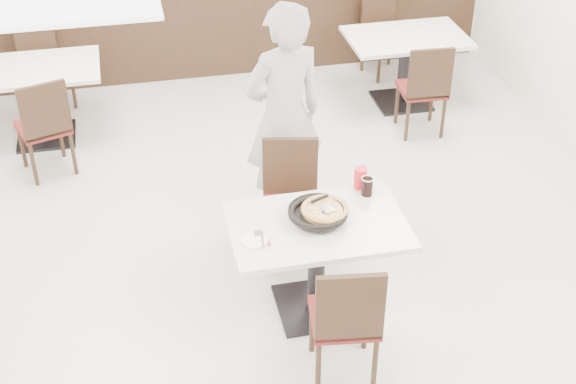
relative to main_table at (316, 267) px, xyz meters
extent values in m
plane|color=#ABABA6|center=(-0.07, 0.52, -0.38)|extent=(7.00, 7.00, 0.00)
cube|color=black|center=(-0.07, 4.00, 0.18)|extent=(5.90, 0.03, 1.10)
cube|color=white|center=(-1.57, -0.98, 2.40)|extent=(1.20, 0.60, 0.02)
cylinder|color=black|center=(0.03, 0.04, 0.39)|extent=(0.14, 0.14, 0.04)
cylinder|color=black|center=(0.01, 0.04, 0.42)|extent=(0.39, 0.39, 0.01)
cylinder|color=tan|center=(0.06, 0.05, 0.44)|extent=(0.33, 0.33, 0.02)
cube|color=silver|center=(0.07, 0.04, 0.47)|extent=(0.10, 0.11, 0.00)
cube|color=white|center=(-0.45, -0.10, 0.38)|extent=(0.18, 0.18, 0.00)
cylinder|color=white|center=(-0.45, -0.10, 0.38)|extent=(0.19, 0.19, 0.01)
cube|color=silver|center=(-0.40, -0.12, 0.39)|extent=(0.04, 0.17, 0.00)
cylinder|color=black|center=(0.43, 0.27, 0.44)|extent=(0.09, 0.09, 0.13)
cylinder|color=red|center=(0.41, 0.37, 0.45)|extent=(0.10, 0.10, 0.16)
imported|color=#AEAEB3|center=(0.02, 1.19, 0.56)|extent=(0.77, 0.60, 1.87)
camera|label=1|loc=(-1.13, -4.22, 3.55)|focal=50.00mm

